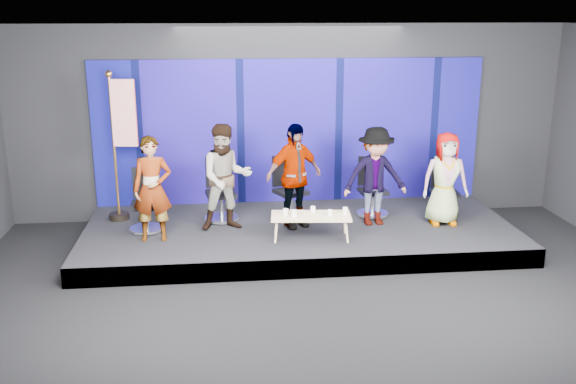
# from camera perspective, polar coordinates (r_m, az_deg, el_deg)

# --- Properties ---
(ground) EXTENTS (10.00, 10.00, 0.00)m
(ground) POSITION_cam_1_polar(r_m,az_deg,el_deg) (8.42, 3.18, -10.40)
(ground) COLOR black
(ground) RESTS_ON ground
(room_walls) EXTENTS (10.02, 8.02, 3.51)m
(room_walls) POSITION_cam_1_polar(r_m,az_deg,el_deg) (7.66, 3.46, 6.12)
(room_walls) COLOR black
(room_walls) RESTS_ON ground
(riser) EXTENTS (7.00, 3.00, 0.30)m
(riser) POSITION_cam_1_polar(r_m,az_deg,el_deg) (10.64, 1.03, -3.74)
(riser) COLOR black
(riser) RESTS_ON ground
(backdrop) EXTENTS (7.00, 0.08, 2.60)m
(backdrop) POSITION_cam_1_polar(r_m,az_deg,el_deg) (11.66, 0.18, 5.40)
(backdrop) COLOR #080C62
(backdrop) RESTS_ON riser
(chair_a) EXTENTS (0.57, 0.57, 1.00)m
(chair_a) POSITION_cam_1_polar(r_m,az_deg,el_deg) (10.53, -12.50, -1.60)
(chair_a) COLOR silver
(chair_a) RESTS_ON riser
(panelist_a) EXTENTS (0.60, 0.40, 1.62)m
(panelist_a) POSITION_cam_1_polar(r_m,az_deg,el_deg) (9.93, -11.97, 0.27)
(panelist_a) COLOR black
(panelist_a) RESTS_ON riser
(chair_b) EXTENTS (0.67, 0.67, 1.06)m
(chair_b) POSITION_cam_1_polar(r_m,az_deg,el_deg) (10.85, -6.00, -0.67)
(chair_b) COLOR silver
(chair_b) RESTS_ON riser
(panelist_b) EXTENTS (0.91, 0.76, 1.72)m
(panelist_b) POSITION_cam_1_polar(r_m,az_deg,el_deg) (10.23, -5.53, 1.29)
(panelist_b) COLOR black
(panelist_b) RESTS_ON riser
(chair_c) EXTENTS (0.78, 0.78, 1.05)m
(chair_c) POSITION_cam_1_polar(r_m,az_deg,el_deg) (10.93, 0.10, -0.46)
(chair_c) COLOR silver
(chair_c) RESTS_ON riser
(panelist_c) EXTENTS (1.08, 0.79, 1.70)m
(panelist_c) POSITION_cam_1_polar(r_m,az_deg,el_deg) (10.32, 0.53, 1.45)
(panelist_c) COLOR black
(panelist_c) RESTS_ON riser
(chair_d) EXTENTS (0.61, 0.61, 1.00)m
(chair_d) POSITION_cam_1_polar(r_m,az_deg,el_deg) (11.14, 7.47, -0.38)
(chair_d) COLOR silver
(chair_d) RESTS_ON riser
(panelist_d) EXTENTS (1.10, 0.69, 1.62)m
(panelist_d) POSITION_cam_1_polar(r_m,az_deg,el_deg) (10.53, 7.75, 1.38)
(panelist_d) COLOR black
(panelist_d) RESTS_ON riser
(chair_e) EXTENTS (0.56, 0.56, 0.95)m
(chair_e) POSITION_cam_1_polar(r_m,az_deg,el_deg) (11.38, 13.67, -0.45)
(chair_e) COLOR silver
(chair_e) RESTS_ON riser
(panelist_e) EXTENTS (0.78, 0.53, 1.53)m
(panelist_e) POSITION_cam_1_polar(r_m,az_deg,el_deg) (10.78, 13.79, 1.15)
(panelist_e) COLOR black
(panelist_e) RESTS_ON riser
(coffee_table) EXTENTS (1.27, 0.64, 0.38)m
(coffee_table) POSITION_cam_1_polar(r_m,az_deg,el_deg) (9.91, 2.06, -2.22)
(coffee_table) COLOR tan
(coffee_table) RESTS_ON riser
(mug_a) EXTENTS (0.08, 0.08, 0.10)m
(mug_a) POSITION_cam_1_polar(r_m,az_deg,el_deg) (9.89, -0.21, -1.77)
(mug_a) COLOR white
(mug_a) RESTS_ON coffee_table
(mug_b) EXTENTS (0.09, 0.09, 0.11)m
(mug_b) POSITION_cam_1_polar(r_m,az_deg,el_deg) (9.79, 0.54, -1.92)
(mug_b) COLOR white
(mug_b) RESTS_ON coffee_table
(mug_c) EXTENTS (0.08, 0.08, 0.09)m
(mug_c) POSITION_cam_1_polar(r_m,az_deg,el_deg) (10.02, 2.23, -1.54)
(mug_c) COLOR white
(mug_c) RESTS_ON coffee_table
(mug_d) EXTENTS (0.08, 0.08, 0.09)m
(mug_d) POSITION_cam_1_polar(r_m,az_deg,el_deg) (9.86, 3.76, -1.86)
(mug_d) COLOR white
(mug_d) RESTS_ON coffee_table
(mug_e) EXTENTS (0.08, 0.08, 0.10)m
(mug_e) POSITION_cam_1_polar(r_m,az_deg,el_deg) (9.98, 5.11, -1.66)
(mug_e) COLOR white
(mug_e) RESTS_ON coffee_table
(flag_stand) EXTENTS (0.57, 0.33, 2.50)m
(flag_stand) POSITION_cam_1_polar(r_m,az_deg,el_deg) (10.89, -14.61, 4.24)
(flag_stand) COLOR black
(flag_stand) RESTS_ON riser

